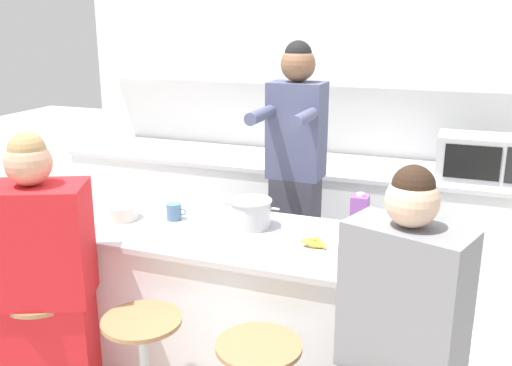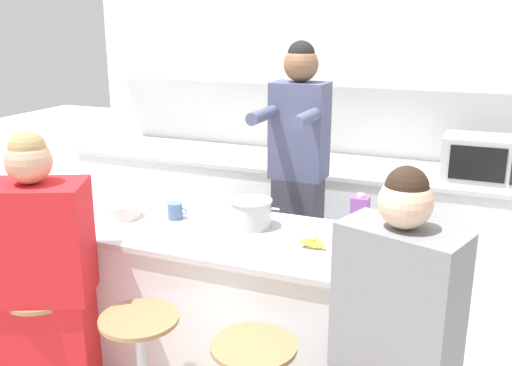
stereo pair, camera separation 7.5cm
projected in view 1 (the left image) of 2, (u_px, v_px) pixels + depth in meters
The scene contains 14 objects.
wall_back at pixel (336, 72), 4.26m from camera, with size 4.24×0.22×2.70m.
back_counter at pixel (320, 222), 4.26m from camera, with size 3.93×0.70×0.92m.
kitchen_island at pixel (251, 313), 2.97m from camera, with size 2.04×0.74×0.89m.
bar_stool_leftmost at pixel (49, 359), 2.74m from camera, with size 0.38×0.38×0.68m.
person_cooking at pixel (295, 189), 3.48m from camera, with size 0.33×0.54×1.81m.
person_wrapped_blanket at pixel (44, 296), 2.63m from camera, with size 0.53×0.45×1.47m.
cooking_pot at pixel (251, 213), 2.94m from camera, with size 0.31×0.22×0.15m.
fruit_bowl at pixel (120, 212), 3.07m from camera, with size 0.20×0.20×0.08m.
coffee_cup_near at pixel (174, 212), 3.05m from camera, with size 0.11×0.08×0.09m.
coffee_cup_far at pixel (347, 255), 2.51m from camera, with size 0.11×0.08×0.08m.
banana_bunch at pixel (314, 242), 2.70m from camera, with size 0.15×0.11×0.05m.
juice_carton at pixel (359, 215), 2.84m from camera, with size 0.08×0.08×0.21m.
microwave at pixel (480, 157), 3.68m from camera, with size 0.53×0.33×0.28m.
potted_plant at pixel (301, 142), 4.14m from camera, with size 0.18×0.18×0.26m.
Camera 1 is at (0.97, -2.48, 1.93)m, focal length 40.00 mm.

